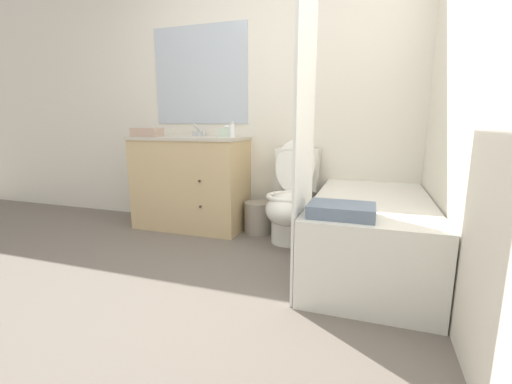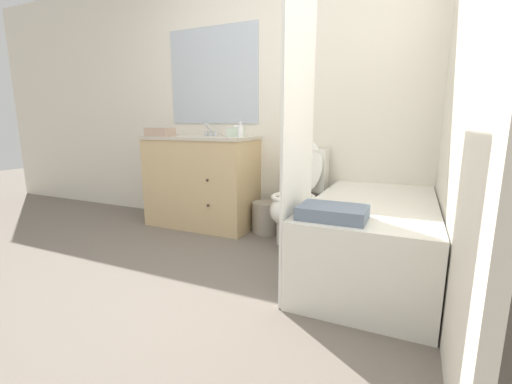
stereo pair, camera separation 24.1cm
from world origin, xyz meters
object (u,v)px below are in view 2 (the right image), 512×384
at_px(wastebasket, 266,217).
at_px(hand_towel_folded, 160,132).
at_px(tissue_box, 236,132).
at_px(toilet, 297,202).
at_px(bathtub, 372,237).
at_px(sink_faucet, 210,132).
at_px(bath_towel_folded, 333,212).
at_px(vanity_cabinet, 202,181).
at_px(soap_dispenser, 240,130).

height_order(wastebasket, hand_towel_folded, hand_towel_folded).
xyz_separation_m(wastebasket, tissue_box, (-0.30, -0.02, 0.78)).
bearing_deg(toilet, bathtub, -30.05).
distance_m(sink_faucet, hand_towel_folded, 0.49).
xyz_separation_m(toilet, bath_towel_folded, (0.50, -0.93, 0.18)).
relative_size(wastebasket, tissue_box, 2.34).
xyz_separation_m(bathtub, hand_towel_folded, (-2.03, 0.32, 0.67)).
distance_m(toilet, bath_towel_folded, 1.07).
height_order(bathtub, wastebasket, bathtub).
height_order(tissue_box, hand_towel_folded, tissue_box).
relative_size(toilet, hand_towel_folded, 3.35).
height_order(vanity_cabinet, bathtub, vanity_cabinet).
distance_m(vanity_cabinet, toilet, 1.02).
relative_size(hand_towel_folded, bath_towel_folded, 0.73).
bearing_deg(wastebasket, hand_towel_folded, -169.98).
height_order(sink_faucet, hand_towel_folded, sink_faucet).
bearing_deg(bathtub, vanity_cabinet, 164.32).
xyz_separation_m(vanity_cabinet, soap_dispenser, (0.45, -0.04, 0.50)).
bearing_deg(sink_faucet, soap_dispenser, -25.68).
height_order(toilet, bathtub, toilet).
relative_size(vanity_cabinet, bathtub, 0.74).
height_order(sink_faucet, soap_dispenser, soap_dispenser).
bearing_deg(bath_towel_folded, toilet, 118.07).
xyz_separation_m(toilet, soap_dispenser, (-0.56, 0.05, 0.59)).
distance_m(tissue_box, hand_towel_folded, 0.76).
relative_size(sink_faucet, toilet, 0.16).
distance_m(soap_dispenser, hand_towel_folded, 0.83).
xyz_separation_m(sink_faucet, bathtub, (1.67, -0.65, -0.67)).
height_order(wastebasket, soap_dispenser, soap_dispenser).
xyz_separation_m(toilet, tissue_box, (-0.64, 0.11, 0.57)).
bearing_deg(tissue_box, sink_faucet, 157.28).
bearing_deg(sink_faucet, wastebasket, -11.86).
distance_m(wastebasket, soap_dispenser, 0.84).
bearing_deg(soap_dispenser, bathtub, -19.45).
bearing_deg(sink_faucet, hand_towel_folded, -138.21).
bearing_deg(soap_dispenser, sink_faucet, 154.32).
bearing_deg(bathtub, sink_faucet, 158.80).
bearing_deg(toilet, sink_faucet, 165.16).
bearing_deg(hand_towel_folded, toilet, 2.35).
xyz_separation_m(wastebasket, soap_dispenser, (-0.22, -0.08, 0.80)).
relative_size(sink_faucet, tissue_box, 1.15).
bearing_deg(bathtub, soap_dispenser, 160.55).
relative_size(vanity_cabinet, bath_towel_folded, 3.00).
bearing_deg(wastebasket, tissue_box, -176.94).
height_order(sink_faucet, wastebasket, sink_faucet).
xyz_separation_m(hand_towel_folded, bath_towel_folded, (1.87, -0.87, -0.39)).
distance_m(sink_faucet, toilet, 1.19).
relative_size(wastebasket, soap_dispenser, 2.08).
height_order(vanity_cabinet, bath_towel_folded, vanity_cabinet).
relative_size(vanity_cabinet, toilet, 1.22).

